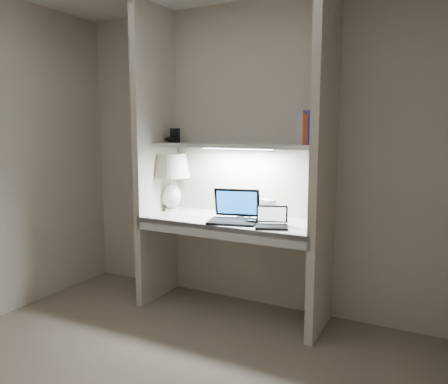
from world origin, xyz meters
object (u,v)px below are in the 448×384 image
Objects in this scene: laptop_main at (234,214)px; book_row at (315,128)px; speaker at (267,209)px; laptop_netbook at (272,222)px; table_lamp at (171,172)px.

laptop_main is 1.67× the size of book_row.
laptop_main is at bearing -112.09° from speaker.
speaker is at bearing 97.70° from laptop_netbook.
book_row reaches higher than speaker.
laptop_main is at bearing -12.80° from table_lamp.
table_lamp reaches higher than laptop_main.
laptop_main is 0.34m from laptop_netbook.
table_lamp is at bearing 147.57° from laptop_netbook.
book_row is at bearing 31.37° from speaker.
laptop_netbook is at bearing -127.23° from book_row.
laptop_main is (0.70, -0.16, -0.28)m from table_lamp.
laptop_netbook is 1.81× the size of speaker.
book_row is (0.36, 0.04, 0.64)m from speaker.
book_row is at bearing 3.44° from table_lamp.
speaker is (0.20, 0.19, 0.02)m from laptop_main.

